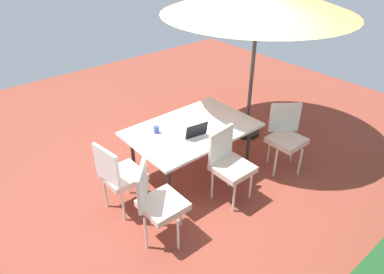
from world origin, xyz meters
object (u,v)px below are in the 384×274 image
chair_northeast (157,200)px  chair_north (229,162)px  chair_northwest (286,135)px  laptop (194,133)px  chair_east (119,174)px  cup (156,130)px  dining_table (192,131)px

chair_northeast → chair_north: (-1.12, 0.01, 0.00)m
chair_northwest → laptop: 1.39m
chair_east → cup: chair_east is taller
chair_east → cup: bearing=-79.4°
chair_north → chair_northwest: 1.12m
chair_northeast → chair_north: bearing=-47.4°
chair_north → cup: size_ratio=10.22×
chair_northeast → chair_north: 1.12m
chair_north → chair_northeast: bearing=173.3°
chair_north → chair_east: bearing=143.6°
chair_east → chair_northwest: 2.43m
chair_north → cup: 1.07m
dining_table → cup: bearing=-24.9°
chair_northeast → laptop: chair_northeast is taller
chair_northwest → laptop: chair_northwest is taller
chair_northeast → cup: bearing=7.5°
chair_northeast → cup: (-0.66, -0.93, 0.23)m
chair_east → chair_northwest: same height
chair_east → laptop: chair_east is taller
chair_northeast → chair_northwest: size_ratio=1.00×
chair_northeast → laptop: size_ratio=2.75×
dining_table → laptop: (0.11, 0.17, 0.10)m
dining_table → chair_northeast: chair_northeast is taller
chair_northeast → chair_northwest: 2.24m
chair_north → chair_northwest: size_ratio=1.00×
chair_northeast → cup: chair_northeast is taller
chair_northwest → chair_northeast: bearing=-144.9°
chair_north → laptop: 0.61m
chair_northeast → cup: size_ratio=10.22×
chair_north → laptop: (0.12, -0.56, 0.23)m
chair_north → cup: chair_north is taller
dining_table → chair_northwest: bearing=145.4°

